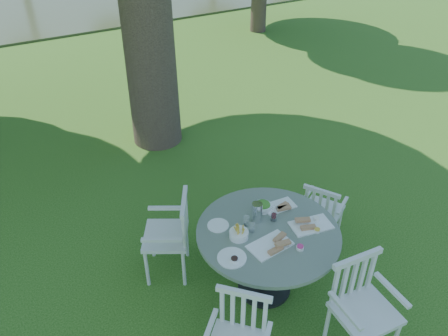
{
  "coord_description": "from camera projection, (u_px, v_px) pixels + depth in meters",
  "views": [
    {
      "loc": [
        -2.17,
        -3.42,
        3.69
      ],
      "look_at": [
        0.0,
        0.2,
        0.85
      ],
      "focal_mm": 35.0,
      "sensor_mm": 36.0,
      "label": 1
    }
  ],
  "objects": [
    {
      "name": "ground",
      "position": [
        232.0,
        232.0,
        5.42
      ],
      "size": [
        140.0,
        140.0,
        0.0
      ],
      "primitive_type": "plane",
      "color": "#1A420D",
      "rests_on": "ground"
    },
    {
      "name": "table",
      "position": [
        267.0,
        242.0,
        4.32
      ],
      "size": [
        1.41,
        1.41,
        0.82
      ],
      "color": "black",
      "rests_on": "ground"
    },
    {
      "name": "chair_ne",
      "position": [
        321.0,
        210.0,
        5.03
      ],
      "size": [
        0.55,
        0.56,
        0.83
      ],
      "rotation": [
        0.0,
        0.0,
        -4.2
      ],
      "color": "silver",
      "rests_on": "ground"
    },
    {
      "name": "chair_nw",
      "position": [
        175.0,
        231.0,
        4.59
      ],
      "size": [
        0.66,
        0.67,
        0.99
      ],
      "rotation": [
        0.0,
        0.0,
        -2.11
      ],
      "color": "silver",
      "rests_on": "ground"
    },
    {
      "name": "chair_sw",
      "position": [
        240.0,
        333.0,
        3.61
      ],
      "size": [
        0.64,
        0.64,
        0.92
      ],
      "rotation": [
        0.0,
        0.0,
        -0.82
      ],
      "color": "silver",
      "rests_on": "ground"
    },
    {
      "name": "chair_se",
      "position": [
        359.0,
        299.0,
        3.84
      ],
      "size": [
        0.55,
        0.52,
        1.0
      ],
      "rotation": [
        0.0,
        0.0,
        -0.1
      ],
      "color": "silver",
      "rests_on": "ground"
    },
    {
      "name": "tableware",
      "position": [
        262.0,
        224.0,
        4.25
      ],
      "size": [
        1.25,
        0.81,
        0.21
      ],
      "color": "white",
      "rests_on": "table"
    }
  ]
}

